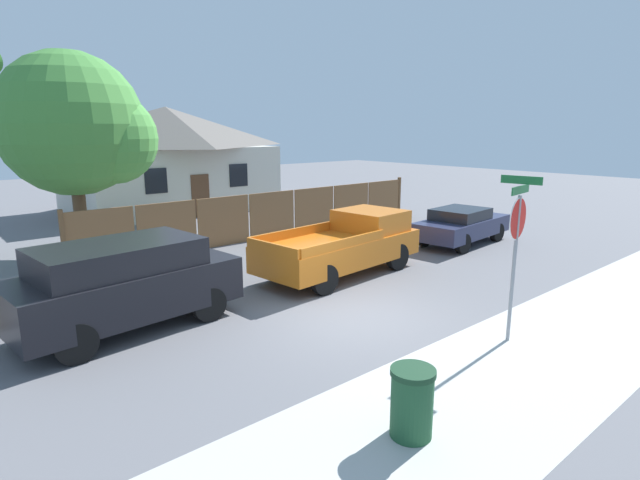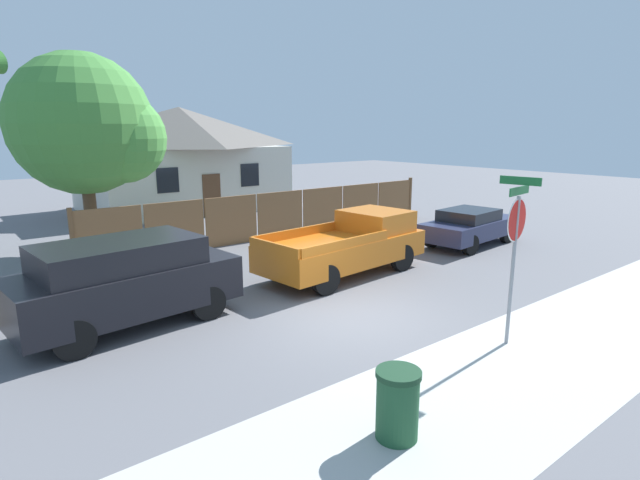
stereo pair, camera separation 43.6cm
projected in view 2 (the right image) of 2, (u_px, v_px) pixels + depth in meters
name	position (u px, v px, depth m)	size (l,w,h in m)	color
ground_plane	(352.00, 318.00, 10.97)	(80.00, 80.00, 0.00)	slate
sidewalk_strip	(498.00, 381.00, 8.22)	(36.00, 3.20, 0.01)	#B2B2AD
wooden_fence	(281.00, 214.00, 18.99)	(14.74, 0.12, 1.84)	brown
house	(181.00, 157.00, 25.55)	(10.01, 7.03, 5.14)	beige
oak_tree	(90.00, 128.00, 15.64)	(4.61, 4.39, 6.39)	brown
red_suv	(125.00, 280.00, 10.33)	(4.63, 2.37, 1.84)	black
orange_pickup	(349.00, 245.00, 14.17)	(5.23, 2.47, 1.70)	orange
parked_sedan	(470.00, 226.00, 17.66)	(4.31, 2.10, 1.30)	#282D4C
stop_sign	(516.00, 233.00, 9.19)	(0.83, 0.75, 3.22)	gray
trash_bin	(397.00, 404.00, 6.61)	(0.61, 0.61, 0.97)	#1E4C2D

